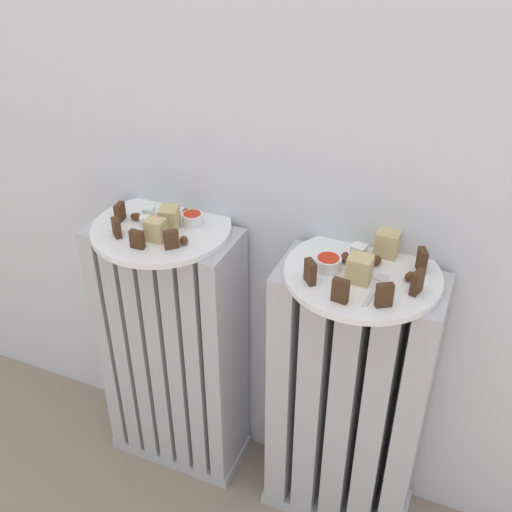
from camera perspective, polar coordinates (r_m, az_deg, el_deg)
radiator_left at (r=1.43m, az=-7.75°, el=-9.03°), size 0.32×0.15×0.65m
radiator_right at (r=1.32m, az=8.58°, el=-13.74°), size 0.32×0.15×0.65m
plate_left at (r=1.24m, az=-8.88°, el=2.58°), size 0.28×0.28×0.01m
plate_right at (r=1.10m, az=9.98°, el=-1.67°), size 0.28×0.28×0.01m
dark_cake_slice_left_0 at (r=1.26m, az=-12.70°, el=4.07°), size 0.02×0.03×0.04m
dark_cake_slice_left_1 at (r=1.21m, az=-13.00°, el=2.61°), size 0.03×0.03×0.04m
dark_cake_slice_left_2 at (r=1.16m, az=-11.13°, el=1.55°), size 0.03×0.01×0.04m
dark_cake_slice_left_3 at (r=1.15m, az=-7.99°, el=1.54°), size 0.03×0.03×0.04m
marble_cake_slice_left_0 at (r=1.18m, az=-9.43°, el=2.43°), size 0.04×0.03×0.04m
marble_cake_slice_left_1 at (r=1.21m, az=-8.18°, el=3.50°), size 0.05×0.05×0.05m
turkish_delight_left_0 at (r=1.24m, az=-10.41°, el=3.26°), size 0.03×0.03×0.02m
turkish_delight_left_1 at (r=1.27m, az=-10.03°, el=4.07°), size 0.03×0.03×0.02m
medjool_date_left_0 at (r=1.26m, az=-6.62°, el=4.08°), size 0.02×0.03×0.02m
medjool_date_left_1 at (r=1.26m, az=-11.17°, el=3.65°), size 0.03×0.02×0.02m
medjool_date_left_2 at (r=1.17m, az=-6.82°, el=1.47°), size 0.03×0.03×0.02m
jam_bowl_left at (r=1.23m, az=-6.01°, el=3.55°), size 0.04×0.04×0.02m
dark_cake_slice_right_0 at (r=1.05m, az=5.13°, el=-1.50°), size 0.03×0.03×0.04m
dark_cake_slice_right_1 at (r=1.01m, az=7.94°, el=-3.26°), size 0.03×0.02×0.04m
dark_cake_slice_right_2 at (r=1.01m, az=11.99°, el=-3.63°), size 0.03×0.03×0.04m
dark_cake_slice_right_3 at (r=1.05m, az=14.93°, el=-2.42°), size 0.02×0.03×0.04m
dark_cake_slice_right_4 at (r=1.11m, az=15.34°, el=-0.40°), size 0.02×0.03×0.04m
marble_cake_slice_right_0 at (r=1.14m, az=12.25°, el=1.12°), size 0.04×0.03×0.05m
marble_cake_slice_right_1 at (r=1.06m, az=9.72°, el=-1.21°), size 0.04×0.04×0.05m
turkish_delight_right_0 at (r=1.09m, az=10.07°, el=-0.97°), size 0.03×0.03×0.02m
turkish_delight_right_1 at (r=1.13m, az=9.67°, el=0.45°), size 0.03×0.03×0.02m
medjool_date_right_0 at (r=1.09m, az=14.27°, el=-1.88°), size 0.02×0.03×0.02m
medjool_date_right_1 at (r=1.12m, az=11.18°, el=-0.42°), size 0.03×0.03×0.02m
medjool_date_right_2 at (r=1.05m, az=12.00°, el=-3.07°), size 0.03×0.03×0.02m
medjool_date_right_3 at (r=1.12m, az=8.34°, el=-0.12°), size 0.02×0.03×0.02m
jam_bowl_right at (r=1.09m, az=6.80°, el=-0.63°), size 0.05×0.05×0.02m
fork at (r=1.06m, az=11.23°, el=-2.91°), size 0.02×0.10×0.00m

